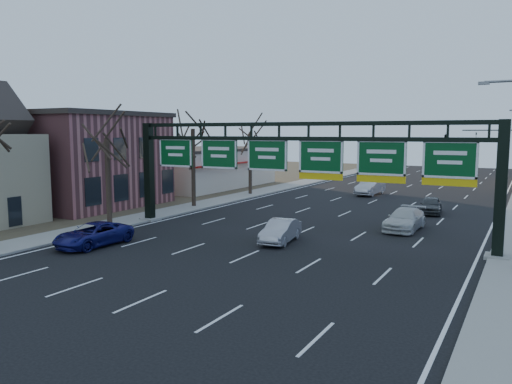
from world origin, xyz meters
The scene contains 16 objects.
ground centered at (0.00, 0.00, 0.00)m, with size 160.00×160.00×0.00m, color black.
sidewalk_left centered at (-12.80, 20.00, 0.06)m, with size 3.00×120.00×0.12m, color gray.
dirt_strip_left centered at (-25.00, 20.00, 0.03)m, with size 21.00×120.00×0.06m, color #473D2B.
lane_markings centered at (0.00, 20.00, 0.01)m, with size 21.60×120.00×0.01m, color white.
sign_gantry centered at (0.16, 8.00, 4.63)m, with size 24.60×1.20×7.20m.
brick_block centered at (-21.50, 11.00, 4.16)m, with size 10.40×12.40×8.30m.
cream_strip centered at (-21.48, 29.00, 2.36)m, with size 10.90×18.40×4.70m.
tree_gantry centered at (-12.80, 5.00, 7.11)m, with size 3.60×3.60×8.48m.
tree_mid centered at (-12.80, 15.00, 7.85)m, with size 3.60×3.60×9.24m.
tree_far centered at (-12.80, 25.00, 7.48)m, with size 3.60×3.60×8.86m.
traffic_signal_mast centered at (5.69, 55.00, 5.50)m, with size 10.16×0.54×7.00m.
car_blue_suv centered at (-8.95, -0.06, 0.67)m, with size 2.22×4.81×1.34m, color navy.
car_silver_sedan centered at (0.09, 6.07, 0.68)m, with size 1.43×4.10×1.35m, color #A1A1A5.
car_white_wagon centered at (5.74, 13.51, 0.72)m, with size 2.01×4.94×1.43m, color silver.
car_grey_far centered at (6.04, 21.46, 0.68)m, with size 1.61×4.01×1.37m, color #3C3F41.
car_silver_distant centered at (-1.72, 30.93, 0.82)m, with size 1.74×4.98×1.64m, color #B5B4B9.
Camera 1 is at (13.03, -20.24, 6.55)m, focal length 35.00 mm.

